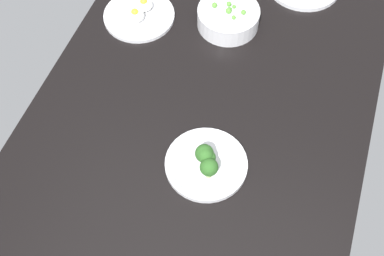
{
  "coord_description": "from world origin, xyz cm",
  "views": [
    {
      "loc": [
        -60.86,
        -20.83,
        107.04
      ],
      "look_at": [
        0.0,
        0.0,
        6.0
      ],
      "focal_mm": 47.64,
      "sensor_mm": 36.0,
      "label": 1
    }
  ],
  "objects": [
    {
      "name": "bowl_peas",
      "position": [
        36.49,
        2.08,
        7.0
      ],
      "size": [
        16.95,
        16.95,
        6.82
      ],
      "color": "silver",
      "rests_on": "dining_table"
    },
    {
      "name": "dining_table",
      "position": [
        0.0,
        0.0,
        2.0
      ],
      "size": [
        147.68,
        81.35,
        4.0
      ],
      "primitive_type": "cube",
      "color": "black",
      "rests_on": "ground"
    },
    {
      "name": "plate_broccoli",
      "position": [
        -7.69,
        -6.05,
        6.03
      ],
      "size": [
        18.94,
        18.94,
        7.45
      ],
      "color": "silver",
      "rests_on": "dining_table"
    },
    {
      "name": "plate_eggs",
      "position": [
        31.21,
        26.18,
        5.07
      ],
      "size": [
        19.73,
        19.73,
        4.7
      ],
      "color": "silver",
      "rests_on": "dining_table"
    }
  ]
}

